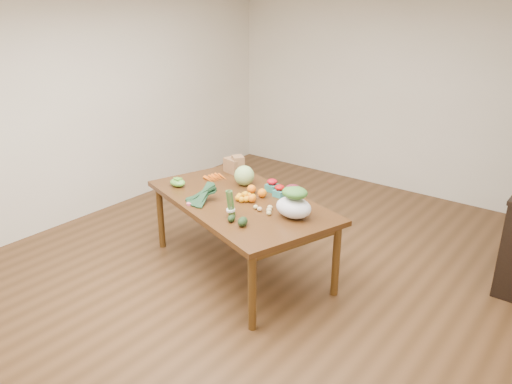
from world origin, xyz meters
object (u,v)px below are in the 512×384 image
Objects in this scene: asparagus_bundle at (231,204)px; salad_bag at (294,204)px; kale_bunch at (198,195)px; mandarin_cluster at (245,196)px; dining_table at (240,234)px; paper_bag at (234,164)px; cabbage at (244,176)px.

asparagus_bundle is 0.76× the size of salad_bag.
mandarin_cluster is at bearing 63.31° from kale_bunch.
paper_bag is (-0.55, 0.56, 0.47)m from dining_table.
paper_bag is 1.32× the size of cabbage.
kale_bunch is 1.60× the size of asparagus_bundle.
salad_bag is at bearing 35.00° from kale_bunch.
salad_bag is at bearing -26.62° from paper_bag.
cabbage is (0.34, -0.24, 0.01)m from paper_bag.
dining_table is 0.60m from kale_bunch.
cabbage is 0.62× the size of salad_bag.
dining_table is 0.61m from cabbage.
dining_table is 7.10× the size of paper_bag.
salad_bag is (0.57, -0.04, 0.08)m from mandarin_cluster.
cabbage is 0.51× the size of kale_bunch.
mandarin_cluster is 0.45× the size of kale_bunch.
cabbage reaches higher than kale_bunch.
paper_bag is at bearing 144.86° from cabbage.
kale_bunch is (-0.31, -0.31, 0.03)m from mandarin_cluster.
asparagus_bundle and salad_bag have the same top height.
asparagus_bundle reaches higher than kale_bunch.
paper_bag reaches higher than dining_table.
asparagus_bundle is 0.55m from salad_bag.
paper_bag is at bearing 146.59° from asparagus_bundle.
dining_table is 7.66× the size of asparagus_bundle.
asparagus_bundle is (0.74, -0.92, 0.03)m from paper_bag.
mandarin_cluster is 0.72× the size of asparagus_bundle.
dining_table is at bearing -169.50° from mandarin_cluster.
dining_table is 5.81× the size of salad_bag.
salad_bag is (0.88, 0.27, 0.05)m from kale_bunch.
asparagus_bundle reaches higher than paper_bag.
dining_table is 0.65m from asparagus_bundle.
cabbage is at bearing -35.14° from paper_bag.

